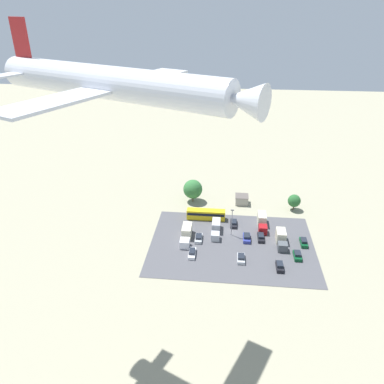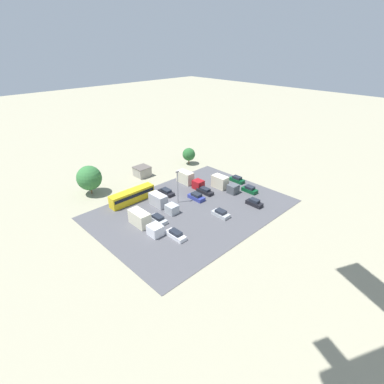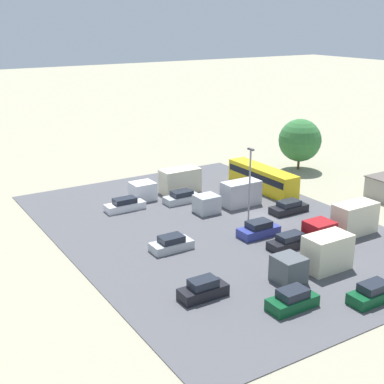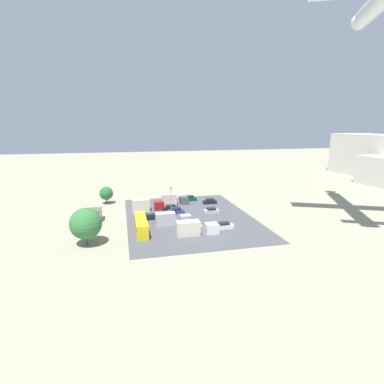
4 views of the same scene
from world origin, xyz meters
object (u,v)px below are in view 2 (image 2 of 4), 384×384
(parked_car_2, at_px, (166,192))
(parked_car_6, at_px, (196,197))
(parked_truck_0, at_px, (144,221))
(parked_truck_3, at_px, (189,179))
(parked_car_1, at_px, (250,189))
(parked_car_8, at_px, (205,191))
(parked_car_4, at_px, (237,180))
(parked_car_3, at_px, (254,203))
(shed_building, at_px, (142,171))
(parked_truck_1, at_px, (224,184))
(parked_car_5, at_px, (158,219))
(parked_car_7, at_px, (176,235))
(parked_truck_2, at_px, (162,202))
(parked_car_0, at_px, (221,214))
(bus, at_px, (132,195))

(parked_car_2, relative_size, parked_car_6, 1.04)
(parked_truck_0, relative_size, parked_truck_3, 1.07)
(parked_car_1, height_order, parked_car_8, parked_car_1)
(parked_car_4, xyz_separation_m, parked_car_6, (15.39, -0.63, 0.00))
(parked_car_3, height_order, parked_car_4, parked_car_3)
(shed_building, distance_m, parked_truck_1, 24.40)
(parked_car_5, bearing_deg, parked_truck_0, -4.62)
(parked_car_7, height_order, parked_truck_2, parked_truck_2)
(parked_car_3, xyz_separation_m, parked_car_8, (3.81, -12.66, -0.08))
(parked_car_8, relative_size, parked_truck_1, 0.60)
(parked_truck_2, distance_m, parked_truck_3, 14.18)
(parked_truck_0, bearing_deg, parked_car_5, 175.38)
(parked_car_3, xyz_separation_m, parked_car_5, (21.01, -10.45, -0.08))
(shed_building, bearing_deg, parked_car_8, 103.78)
(parked_car_0, distance_m, parked_car_2, 16.88)
(shed_building, xyz_separation_m, parked_car_1, (-13.88, 28.05, -0.67))
(bus, relative_size, parked_truck_2, 1.35)
(parked_car_8, distance_m, parked_truck_2, 12.82)
(parked_car_5, distance_m, parked_truck_1, 22.55)
(shed_building, bearing_deg, parked_truck_3, 112.74)
(parked_car_0, xyz_separation_m, parked_car_3, (-9.45, 2.42, 0.08))
(parked_car_3, bearing_deg, parked_car_5, 153.55)
(shed_building, bearing_deg, parked_car_3, 104.93)
(parked_car_8, bearing_deg, parked_car_6, 11.47)
(parked_car_0, bearing_deg, parked_car_1, -169.82)
(parked_car_4, distance_m, parked_car_7, 30.80)
(parked_car_0, xyz_separation_m, parked_car_7, (12.69, -0.93, 0.01))
(parked_car_3, xyz_separation_m, parked_truck_2, (16.45, -14.64, 0.66))
(shed_building, distance_m, parked_truck_2, 19.95)
(parked_truck_1, bearing_deg, parked_car_7, 17.87)
(shed_building, bearing_deg, parked_car_4, 126.99)
(shed_building, xyz_separation_m, parked_car_6, (-1.07, 21.22, -0.67))
(parked_car_7, height_order, parked_car_8, parked_car_7)
(parked_car_1, xyz_separation_m, parked_truck_3, (8.16, -14.42, 0.83))
(bus, bearing_deg, parked_car_6, 49.90)
(parked_car_3, bearing_deg, parked_car_4, 55.79)
(parked_car_3, height_order, parked_truck_0, parked_truck_0)
(parked_truck_3, bearing_deg, parked_car_7, 40.21)
(parked_car_1, distance_m, parked_car_6, 14.52)
(parked_car_3, relative_size, parked_car_8, 0.87)
(parked_car_0, bearing_deg, parked_truck_1, -142.04)
(shed_building, bearing_deg, parked_car_7, 65.86)
(parked_car_7, bearing_deg, parked_car_8, 26.93)
(shed_building, bearing_deg, parked_car_5, 61.68)
(parked_car_4, bearing_deg, parked_truck_3, -37.40)
(parked_car_2, height_order, parked_truck_0, parked_truck_0)
(parked_car_6, distance_m, parked_truck_0, 16.81)
(parked_car_5, bearing_deg, parked_truck_1, -178.69)
(parked_truck_0, height_order, parked_truck_3, parked_truck_3)
(parked_truck_2, bearing_deg, parked_car_8, 171.07)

